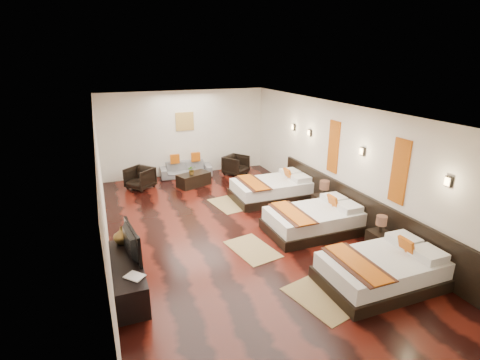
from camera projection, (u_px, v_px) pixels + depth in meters
name	position (u px, v px, depth m)	size (l,w,h in m)	color
floor	(236.00, 232.00, 8.48)	(5.50, 9.50, 0.01)	black
ceiling	(235.00, 109.00, 7.58)	(5.50, 9.50, 0.01)	white
back_wall	(185.00, 133.00, 12.22)	(5.50, 0.01, 2.80)	silver
left_wall	(102.00, 190.00, 7.08)	(0.01, 9.50, 2.80)	silver
right_wall	(340.00, 161.00, 8.97)	(0.01, 9.50, 2.80)	silver
headboard_panel	(356.00, 210.00, 8.56)	(0.08, 6.60, 0.90)	black
bed_near	(382.00, 270.00, 6.46)	(2.12, 1.33, 0.81)	black
bed_mid	(314.00, 220.00, 8.42)	(2.13, 1.34, 0.81)	black
bed_far	(272.00, 189.00, 10.36)	(2.17, 1.36, 0.83)	black
nightstand_a	(379.00, 239.00, 7.55)	(0.40, 0.40, 0.79)	black
nightstand_b	(323.00, 202.00, 9.35)	(0.45, 0.45, 0.89)	black
jute_mat_near	(320.00, 299.00, 6.12)	(0.75, 1.20, 0.01)	#967D4C
jute_mat_mid	(252.00, 249.00, 7.70)	(0.75, 1.20, 0.01)	#967D4C
jute_mat_far	(229.00, 204.00, 10.02)	(0.75, 1.20, 0.01)	#967D4C
tv_console	(128.00, 276.00, 6.28)	(0.50, 1.80, 0.55)	black
tv	(127.00, 243.00, 6.25)	(0.98, 0.13, 0.56)	black
book	(130.00, 280.00, 5.67)	(0.22, 0.30, 0.03)	black
figurine	(122.00, 235.00, 6.77)	(0.32, 0.32, 0.33)	brown
sofa	(186.00, 169.00, 12.29)	(1.68, 0.66, 0.49)	slate
armchair_left	(140.00, 178.00, 11.14)	(0.70, 0.72, 0.66)	black
armchair_right	(236.00, 165.00, 12.45)	(0.70, 0.72, 0.66)	black
coffee_table	(194.00, 180.00, 11.40)	(1.00, 0.50, 0.40)	black
table_plant	(192.00, 170.00, 11.20)	(0.26, 0.23, 0.29)	#2F5B1E
orange_panel_a	(399.00, 172.00, 7.19)	(0.04, 0.40, 1.30)	#D86014
orange_panel_b	(334.00, 147.00, 9.13)	(0.04, 0.40, 1.30)	#D86014
sconce_near	(448.00, 181.00, 6.17)	(0.07, 0.12, 0.18)	black
sconce_mid	(362.00, 151.00, 8.11)	(0.07, 0.12, 0.18)	black
sconce_far	(310.00, 133.00, 10.05)	(0.07, 0.12, 0.18)	black
sconce_lounge	(293.00, 127.00, 10.84)	(0.07, 0.12, 0.18)	black
gold_artwork	(185.00, 121.00, 12.07)	(0.60, 0.04, 0.60)	#AD873F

